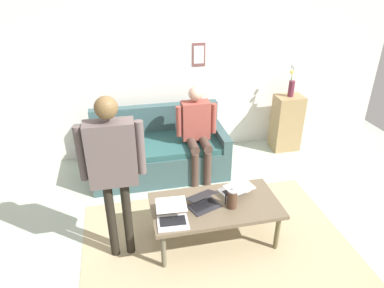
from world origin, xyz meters
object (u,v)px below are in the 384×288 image
at_px(laptop_left, 203,203).
at_px(person_seated, 197,128).
at_px(flower_vase, 291,85).
at_px(laptop_right, 172,216).
at_px(person_standing, 113,161).
at_px(couch, 159,152).
at_px(coffee_table, 215,207).
at_px(laptop_center, 236,189).
at_px(side_shelf, 287,123).
at_px(french_press, 232,198).

distance_m(laptop_left, person_seated, 1.34).
height_order(flower_vase, person_seated, flower_vase).
distance_m(laptop_right, person_standing, 0.79).
distance_m(couch, coffee_table, 1.58).
distance_m(coffee_table, laptop_center, 0.32).
bearing_deg(laptop_center, couch, -64.56).
distance_m(couch, laptop_center, 1.54).
bearing_deg(side_shelf, person_seated, 17.13).
relative_size(coffee_table, person_seated, 1.04).
relative_size(laptop_center, flower_vase, 0.79).
height_order(side_shelf, person_seated, person_seated).
relative_size(couch, side_shelf, 2.07).
distance_m(couch, side_shelf, 2.08).
distance_m(laptop_center, side_shelf, 2.16).
bearing_deg(laptop_right, laptop_center, -157.79).
distance_m(person_standing, person_seated, 1.74).
distance_m(laptop_center, flower_vase, 2.22).
xyz_separation_m(laptop_left, flower_vase, (-1.80, -1.79, 0.55)).
xyz_separation_m(laptop_center, side_shelf, (-1.40, -1.64, -0.07)).
height_order(coffee_table, laptop_left, laptop_left).
xyz_separation_m(laptop_center, person_seated, (0.16, -1.16, 0.22)).
bearing_deg(laptop_right, side_shelf, -137.84).
bearing_deg(person_standing, person_seated, -129.87).
distance_m(laptop_right, person_seated, 1.59).
xyz_separation_m(side_shelf, person_seated, (1.56, 0.48, 0.29)).
xyz_separation_m(laptop_left, person_standing, (0.85, -0.00, 0.60)).
height_order(laptop_right, french_press, french_press).
height_order(french_press, person_standing, person_standing).
distance_m(coffee_table, flower_vase, 2.53).
distance_m(laptop_center, laptop_right, 0.81).
height_order(laptop_right, person_seated, person_seated).
height_order(couch, person_standing, person_standing).
bearing_deg(french_press, laptop_left, -15.88).
bearing_deg(flower_vase, side_shelf, 138.55).
relative_size(laptop_right, person_seated, 0.30).
distance_m(coffee_table, side_shelf, 2.44).
bearing_deg(coffee_table, person_seated, -94.52).
relative_size(coffee_table, french_press, 5.48).
relative_size(french_press, person_standing, 0.14).
bearing_deg(flower_vase, laptop_center, 49.62).
xyz_separation_m(couch, side_shelf, (-2.06, -0.26, 0.14)).
height_order(couch, laptop_right, couch).
bearing_deg(person_seated, side_shelf, -162.87).
xyz_separation_m(french_press, side_shelf, (-1.52, -1.87, -0.13)).
bearing_deg(couch, coffee_table, 104.28).
height_order(coffee_table, person_standing, person_standing).
bearing_deg(person_seated, couch, -24.69).
distance_m(laptop_left, french_press, 0.30).
distance_m(laptop_right, french_press, 0.64).
bearing_deg(laptop_left, side_shelf, -135.20).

